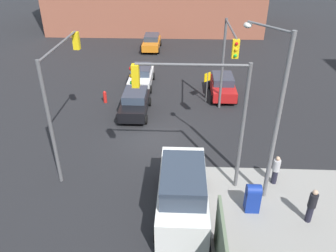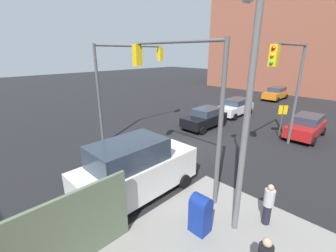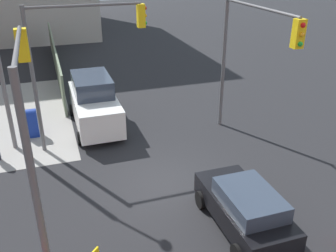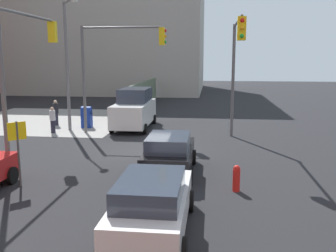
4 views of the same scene
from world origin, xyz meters
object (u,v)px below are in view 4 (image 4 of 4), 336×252
traffic_signal_se_corner (236,57)px  traffic_signal_ne_corner (115,58)px  sedan_black (169,153)px  traffic_signal_nw_corner (26,58)px  van_white_delivery (134,109)px  mailbox_blue (87,116)px  fire_hydrant (236,178)px  street_lamp_corner (68,56)px  pedestrian_waiting (53,120)px  pedestrian_crossing (56,112)px  coupe_white (152,203)px

traffic_signal_se_corner → traffic_signal_ne_corner: same height
sedan_black → traffic_signal_nw_corner: bearing=83.5°
traffic_signal_ne_corner → van_white_delivery: (1.99, -0.73, -3.33)m
mailbox_blue → traffic_signal_se_corner: bearing=-112.5°
van_white_delivery → traffic_signal_nw_corner: bearing=163.4°
traffic_signal_se_corner → van_white_delivery: 8.30m
traffic_signal_nw_corner → sedan_black: bearing=-96.5°
traffic_signal_se_corner → fire_hydrant: size_ratio=6.91×
traffic_signal_se_corner → fire_hydrant: bearing=177.6°
sedan_black → mailbox_blue: bearing=35.1°
traffic_signal_se_corner → street_lamp_corner: (2.63, 10.09, 0.05)m
sedan_black → pedestrian_waiting: pedestrian_waiting is taller
fire_hydrant → van_white_delivery: (11.49, 6.00, 0.79)m
street_lamp_corner → van_white_delivery: bearing=-67.2°
fire_hydrant → mailbox_blue: bearing=39.4°
mailbox_blue → pedestrian_crossing: size_ratio=0.81×
van_white_delivery → pedestrian_crossing: van_white_delivery is taller
van_white_delivery → traffic_signal_ne_corner: bearing=159.8°
sedan_black → pedestrian_crossing: (10.06, 9.04, 0.07)m
traffic_signal_nw_corner → traffic_signal_ne_corner: 7.33m
coupe_white → van_white_delivery: 15.44m
sedan_black → pedestrian_waiting: 11.04m
mailbox_blue → pedestrian_waiting: 2.50m
street_lamp_corner → fire_hydrant: street_lamp_corner is taller
traffic_signal_nw_corner → traffic_signal_ne_corner: bearing=-15.6°
van_white_delivery → pedestrian_waiting: van_white_delivery is taller
street_lamp_corner → pedestrian_waiting: 4.03m
fire_hydrant → van_white_delivery: 12.99m
traffic_signal_ne_corner → pedestrian_crossing: (2.30, 4.87, -3.70)m
pedestrian_crossing → van_white_delivery: bearing=-23.0°
fire_hydrant → sedan_black: bearing=55.8°
traffic_signal_nw_corner → sedan_black: size_ratio=1.57×
coupe_white → mailbox_blue: bearing=24.8°
traffic_signal_ne_corner → mailbox_blue: size_ratio=4.55×
traffic_signal_nw_corner → pedestrian_crossing: (9.36, 2.90, -3.69)m
traffic_signal_se_corner → fire_hydrant: traffic_signal_se_corner is taller
mailbox_blue → fire_hydrant: 14.50m
mailbox_blue → traffic_signal_ne_corner: bearing=-124.6°
mailbox_blue → coupe_white: (-14.72, -6.79, 0.08)m
traffic_signal_ne_corner → sedan_black: bearing=-151.7°
coupe_white → van_white_delivery: bearing=13.5°
sedan_black → pedestrian_crossing: pedestrian_crossing is taller
fire_hydrant → pedestrian_waiting: pedestrian_waiting is taller
pedestrian_crossing → pedestrian_waiting: pedestrian_crossing is taller
traffic_signal_ne_corner → pedestrian_crossing: bearing=64.7°
traffic_signal_nw_corner → street_lamp_corner: street_lamp_corner is taller
fire_hydrant → coupe_white: (-3.52, 2.41, 0.36)m
traffic_signal_nw_corner → pedestrian_crossing: bearing=17.2°
traffic_signal_ne_corner → sedan_black: size_ratio=1.57×
traffic_signal_nw_corner → pedestrian_crossing: 10.47m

